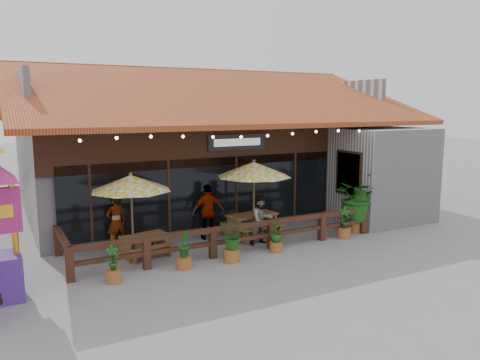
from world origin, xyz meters
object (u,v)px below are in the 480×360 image
umbrella_right (254,170)px  picnic_table_left (144,242)px  tropical_plant (355,198)px  umbrella_left (131,183)px  picnic_table_right (252,222)px

umbrella_right → picnic_table_left: bearing=-177.8°
tropical_plant → umbrella_right: bearing=165.1°
umbrella_left → picnic_table_right: 4.46m
umbrella_right → tropical_plant: size_ratio=1.25×
umbrella_left → picnic_table_left: 1.80m
picnic_table_left → picnic_table_right: (3.85, 0.27, 0.11)m
umbrella_left → tropical_plant: bearing=-6.9°
umbrella_right → picnic_table_right: size_ratio=1.45×
picnic_table_right → tropical_plant: bearing=-16.7°
umbrella_left → picnic_table_left: (0.29, -0.13, -1.77)m
umbrella_left → picnic_table_right: size_ratio=1.48×
picnic_table_left → tropical_plant: bearing=-6.2°
picnic_table_right → umbrella_left: bearing=-178.1°
umbrella_right → picnic_table_right: (0.01, 0.12, -1.80)m
picnic_table_right → picnic_table_left: bearing=-176.0°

